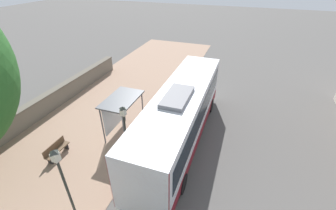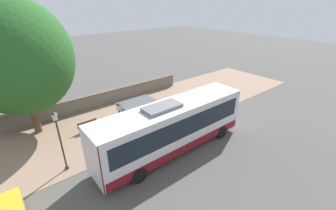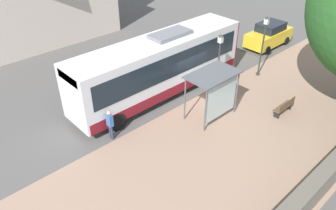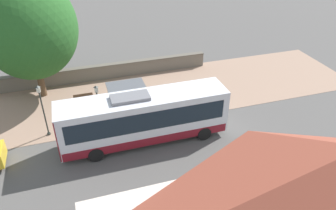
{
  "view_description": "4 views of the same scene",
  "coord_description": "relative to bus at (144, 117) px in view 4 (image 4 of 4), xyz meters",
  "views": [
    {
      "loc": [
        4.71,
        -9.13,
        9.37
      ],
      "look_at": [
        0.2,
        3.6,
        1.02
      ],
      "focal_mm": 24.0,
      "sensor_mm": 36.0,
      "label": 1
    },
    {
      "loc": [
        11.84,
        -7.16,
        9.74
      ],
      "look_at": [
        -1.36,
        3.56,
        1.76
      ],
      "focal_mm": 24.0,
      "sensor_mm": 36.0,
      "label": 2
    },
    {
      "loc": [
        -11.14,
        12.67,
        10.58
      ],
      "look_at": [
        -1.1,
        3.39,
        1.49
      ],
      "focal_mm": 35.0,
      "sensor_mm": 36.0,
      "label": 3
    },
    {
      "loc": [
        19.74,
        -2.54,
        14.37
      ],
      "look_at": [
        0.9,
        3.37,
        2.01
      ],
      "focal_mm": 35.0,
      "sensor_mm": 36.0,
      "label": 4
    }
  ],
  "objects": [
    {
      "name": "ground_plane",
      "position": [
        -1.79,
        -1.38,
        -1.94
      ],
      "size": [
        120.0,
        120.0,
        0.0
      ],
      "primitive_type": "plane",
      "color": "#514F4C",
      "rests_on": "ground"
    },
    {
      "name": "sidewalk_plaza",
      "position": [
        -6.29,
        -1.38,
        -1.93
      ],
      "size": [
        9.0,
        44.0,
        0.02
      ],
      "color": "#937560",
      "rests_on": "ground"
    },
    {
      "name": "stone_wall",
      "position": [
        -10.34,
        -1.38,
        -1.22
      ],
      "size": [
        0.6,
        20.0,
        1.41
      ],
      "color": "#6B6356",
      "rests_on": "ground"
    },
    {
      "name": "bus",
      "position": [
        0.0,
        0.0,
        0.0
      ],
      "size": [
        2.59,
        11.39,
        3.75
      ],
      "color": "silver",
      "rests_on": "ground"
    },
    {
      "name": "bus_shelter",
      "position": [
        -3.76,
        -0.49,
        0.24
      ],
      "size": [
        1.75,
        2.83,
        2.64
      ],
      "color": "#515459",
      "rests_on": "ground"
    },
    {
      "name": "pedestrian",
      "position": [
        -1.55,
        4.65,
        -0.96
      ],
      "size": [
        0.34,
        0.22,
        1.67
      ],
      "color": "#2D3347",
      "rests_on": "ground"
    },
    {
      "name": "bench",
      "position": [
        -6.27,
        -3.64,
        -1.46
      ],
      "size": [
        0.4,
        1.58,
        0.88
      ],
      "color": "brown",
      "rests_on": "ground"
    },
    {
      "name": "street_lamp_near",
      "position": [
        -2.12,
        -2.76,
        0.29
      ],
      "size": [
        0.28,
        0.28,
        3.73
      ],
      "color": "#2D332D",
      "rests_on": "ground"
    },
    {
      "name": "street_lamp_far",
      "position": [
        -2.67,
        -6.46,
        0.48
      ],
      "size": [
        0.28,
        0.28,
        4.05
      ],
      "color": "#2D332D",
      "rests_on": "ground"
    },
    {
      "name": "shade_tree",
      "position": [
        -8.73,
        -6.84,
        4.09
      ],
      "size": [
        7.48,
        7.48,
        10.16
      ],
      "color": "brown",
      "rests_on": "ground"
    }
  ]
}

